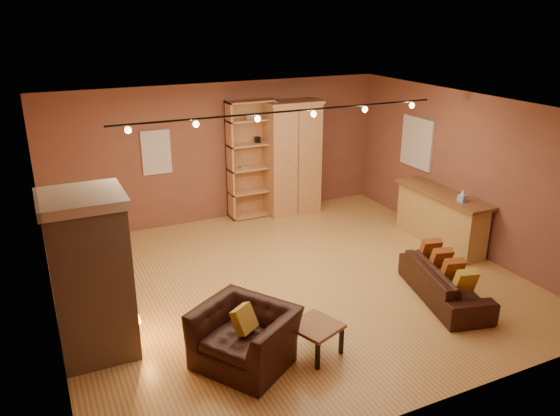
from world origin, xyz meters
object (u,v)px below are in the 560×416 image
bookcase (251,158)px  coffee_table (316,329)px  fireplace (91,276)px  bar_counter (440,217)px  armoire (292,158)px  armchair (244,328)px  loveseat (445,276)px

bookcase → coffee_table: 5.20m
fireplace → bar_counter: 6.32m
bookcase → bar_counter: size_ratio=1.17×
armoire → armchair: (-2.93, -4.60, -0.71)m
bar_counter → loveseat: size_ratio=1.10×
armchair → loveseat: bearing=60.3°
bar_counter → coffee_table: 4.32m
fireplace → bookcase: (3.65, 3.72, 0.18)m
bar_counter → coffee_table: size_ratio=2.92×
bar_counter → armoire: bearing=122.5°
armoire → coffee_table: bearing=-113.1°
coffee_table → bar_counter: bearing=29.0°
bar_counter → bookcase: bearing=131.9°
bookcase → loveseat: (1.25, -4.57, -0.87)m
loveseat → coffee_table: bearing=114.0°
armoire → bar_counter: armoire is taller
armoire → bookcase: bearing=168.5°
armchair → coffee_table: (0.88, -0.20, -0.14)m
armoire → bar_counter: 3.29m
coffee_table → bookcase: bearing=76.6°
fireplace → armchair: fireplace is taller
loveseat → coffee_table: (-2.44, -0.41, -0.01)m
armoire → armchair: armoire is taller
bar_counter → armchair: size_ratio=1.55×
bookcase → armchair: bearing=-113.4°
fireplace → armoire: bearing=38.2°
fireplace → armchair: (1.58, -1.06, -0.56)m
fireplace → loveseat: 5.02m
bookcase → armoire: bookcase is taller
armoire → armchair: bearing=-122.5°
armoire → fireplace: bearing=-141.8°
fireplace → bookcase: 5.22m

